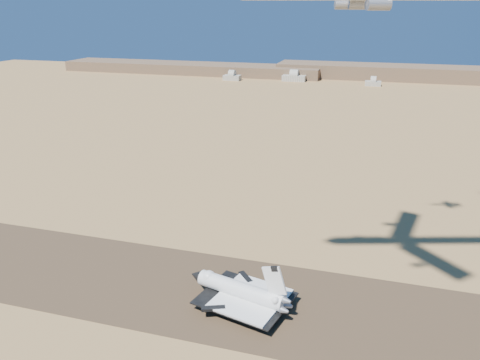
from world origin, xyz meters
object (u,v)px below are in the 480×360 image
(crew_a, at_px, (266,316))
(crew_c, at_px, (259,315))
(shuttle, at_px, (240,291))
(crew_b, at_px, (257,322))

(crew_a, xyz_separation_m, crew_c, (-2.13, -0.56, 0.08))
(shuttle, relative_size, crew_c, 19.74)
(crew_c, bearing_deg, shuttle, 3.31)
(crew_a, xyz_separation_m, crew_b, (-1.92, -3.97, 0.07))
(crew_a, distance_m, crew_c, 2.20)
(shuttle, distance_m, crew_a, 11.62)
(shuttle, relative_size, crew_b, 19.96)
(shuttle, xyz_separation_m, crew_c, (7.73, -5.26, -3.90))
(crew_a, height_order, crew_c, crew_c)
(crew_b, xyz_separation_m, crew_c, (-0.20, 3.41, 0.01))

